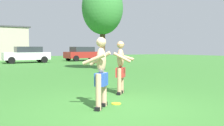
# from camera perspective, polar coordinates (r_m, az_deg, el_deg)

# --- Properties ---
(ground_plane) EXTENTS (80.00, 80.00, 0.00)m
(ground_plane) POSITION_cam_1_polar(r_m,az_deg,el_deg) (6.25, 1.20, -9.94)
(ground_plane) COLOR #38752D
(player_with_cap) EXTENTS (0.79, 0.76, 1.67)m
(player_with_cap) POSITION_cam_1_polar(r_m,az_deg,el_deg) (7.99, 1.97, -0.45)
(player_with_cap) COLOR black
(player_with_cap) RESTS_ON ground_plane
(player_in_blue) EXTENTS (0.75, 0.80, 1.69)m
(player_in_blue) POSITION_cam_1_polar(r_m,az_deg,el_deg) (6.08, -2.49, -1.78)
(player_in_blue) COLOR black
(player_in_blue) RESTS_ON ground_plane
(frisbee) EXTENTS (0.25, 0.25, 0.03)m
(frisbee) POSITION_cam_1_polar(r_m,az_deg,el_deg) (6.63, 0.92, -9.06)
(frisbee) COLOR yellow
(frisbee) RESTS_ON ground_plane
(car_white_mid_lot) EXTENTS (4.36, 2.15, 1.58)m
(car_white_mid_lot) POSITION_cam_1_polar(r_m,az_deg,el_deg) (26.16, -18.48, 1.84)
(car_white_mid_lot) COLOR white
(car_white_mid_lot) RESTS_ON ground_plane
(car_red_far_end) EXTENTS (4.42, 2.28, 1.58)m
(car_red_far_end) POSITION_cam_1_polar(r_m,az_deg,el_deg) (29.30, -6.41, 2.13)
(car_red_far_end) COLOR maroon
(car_red_far_end) RESTS_ON ground_plane
(tree_right_field) EXTENTS (2.71, 2.71, 5.82)m
(tree_right_field) POSITION_cam_1_polar(r_m,az_deg,el_deg) (17.16, -2.14, 12.09)
(tree_right_field) COLOR #4C3823
(tree_right_field) RESTS_ON ground_plane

